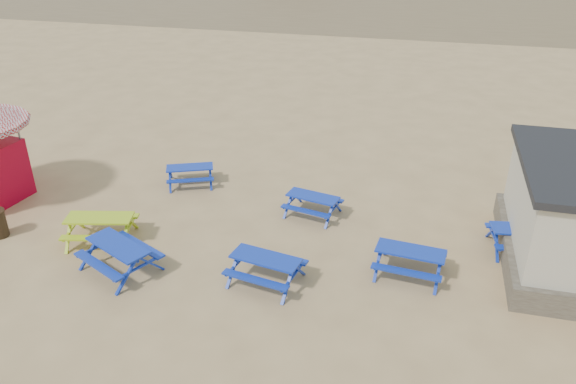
# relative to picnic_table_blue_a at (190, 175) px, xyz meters

# --- Properties ---
(ground) EXTENTS (400.00, 400.00, 0.00)m
(ground) POSITION_rel_picnic_table_blue_a_xyz_m (3.93, -3.14, -0.35)
(ground) COLOR tan
(ground) RESTS_ON ground
(picnic_table_blue_a) EXTENTS (2.07, 1.90, 0.70)m
(picnic_table_blue_a) POSITION_rel_picnic_table_blue_a_xyz_m (0.00, 0.00, 0.00)
(picnic_table_blue_a) COLOR #112CA0
(picnic_table_blue_a) RESTS_ON ground
(picnic_table_blue_b) EXTENTS (1.96, 1.71, 0.72)m
(picnic_table_blue_b) POSITION_rel_picnic_table_blue_a_xyz_m (4.84, -1.17, 0.01)
(picnic_table_blue_b) COLOR #112CA0
(picnic_table_blue_b) RESTS_ON ground
(picnic_table_blue_c) EXTENTS (2.05, 1.75, 0.78)m
(picnic_table_blue_c) POSITION_rel_picnic_table_blue_a_xyz_m (11.31, -1.78, 0.04)
(picnic_table_blue_c) COLOR #112CA0
(picnic_table_blue_c) RESTS_ON ground
(picnic_table_blue_d) EXTENTS (2.54, 2.36, 0.85)m
(picnic_table_blue_d) POSITION_rel_picnic_table_blue_a_xyz_m (0.23, -5.58, 0.07)
(picnic_table_blue_d) COLOR #112CA0
(picnic_table_blue_d) RESTS_ON ground
(picnic_table_blue_e) EXTENTS (2.14, 1.85, 0.80)m
(picnic_table_blue_e) POSITION_rel_picnic_table_blue_a_xyz_m (4.37, -5.12, 0.05)
(picnic_table_blue_e) COLOR #112CA0
(picnic_table_blue_e) RESTS_ON ground
(picnic_table_blue_f) EXTENTS (2.03, 1.71, 0.79)m
(picnic_table_blue_f) POSITION_rel_picnic_table_blue_a_xyz_m (8.14, -3.79, 0.04)
(picnic_table_blue_f) COLOR #112CA0
(picnic_table_blue_f) RESTS_ON ground
(picnic_table_yellow) EXTENTS (2.30, 2.01, 0.83)m
(picnic_table_yellow) POSITION_rel_picnic_table_blue_a_xyz_m (-1.11, -4.31, 0.06)
(picnic_table_yellow) COLOR #AAD413
(picnic_table_yellow) RESTS_ON ground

